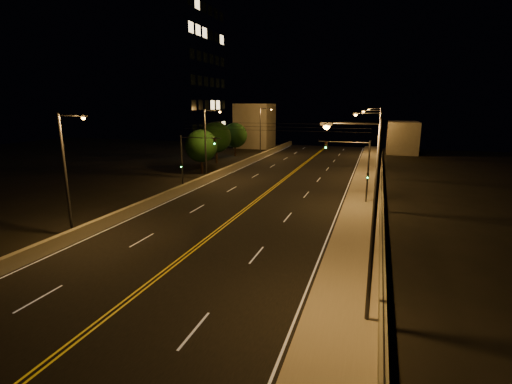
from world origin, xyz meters
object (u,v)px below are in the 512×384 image
(tree_2, at_px, (235,135))
(streetlight_6, at_px, (262,128))
(streetlight_5, at_px, (207,139))
(building_tower, at_px, (149,72))
(streetlight_2, at_px, (377,139))
(traffic_signal_left, at_px, (189,157))
(traffic_signal_right, at_px, (358,165))
(streetlight_0, at_px, (368,212))
(streetlight_4, at_px, (68,167))
(tree_1, at_px, (216,137))
(streetlight_1, at_px, (375,155))
(tree_0, at_px, (201,146))
(streetlight_3, at_px, (378,129))

(tree_2, bearing_deg, streetlight_6, 22.44)
(streetlight_5, relative_size, building_tower, 0.29)
(building_tower, bearing_deg, streetlight_2, -11.92)
(streetlight_6, relative_size, traffic_signal_left, 1.44)
(streetlight_6, height_order, traffic_signal_right, streetlight_6)
(streetlight_0, height_order, traffic_signal_left, streetlight_0)
(streetlight_4, xyz_separation_m, tree_1, (-4.64, 36.94, -0.91))
(streetlight_1, height_order, streetlight_4, same)
(streetlight_4, xyz_separation_m, tree_2, (-4.83, 46.24, -1.28))
(tree_0, relative_size, tree_2, 0.99)
(streetlight_5, height_order, tree_1, streetlight_5)
(traffic_signal_left, height_order, tree_2, tree_2)
(building_tower, height_order, tree_1, building_tower)
(streetlight_5, relative_size, tree_2, 1.44)
(streetlight_3, height_order, traffic_signal_left, streetlight_3)
(streetlight_0, relative_size, traffic_signal_right, 1.44)
(streetlight_0, bearing_deg, streetlight_5, 126.42)
(traffic_signal_right, xyz_separation_m, tree_0, (-22.61, 10.68, -0.01))
(streetlight_2, bearing_deg, streetlight_4, -124.29)
(streetlight_1, height_order, streetlight_5, same)
(streetlight_0, bearing_deg, tree_0, 126.51)
(streetlight_6, bearing_deg, tree_1, -112.35)
(streetlight_0, distance_m, streetlight_5, 36.13)
(traffic_signal_left, height_order, tree_1, tree_1)
(streetlight_3, distance_m, traffic_signal_left, 42.88)
(traffic_signal_left, xyz_separation_m, tree_2, (-5.92, 29.67, 0.04))
(streetlight_1, distance_m, tree_2, 41.19)
(traffic_signal_right, distance_m, building_tower, 47.02)
(traffic_signal_right, bearing_deg, streetlight_6, 122.22)
(tree_0, xyz_separation_m, tree_1, (-1.99, 9.69, 0.42))
(streetlight_1, distance_m, streetlight_4, 25.92)
(streetlight_4, height_order, streetlight_6, same)
(streetlight_6, height_order, tree_1, streetlight_6)
(streetlight_3, bearing_deg, tree_2, -162.97)
(traffic_signal_left, relative_size, building_tower, 0.20)
(streetlight_6, distance_m, tree_2, 5.38)
(streetlight_0, relative_size, streetlight_2, 1.00)
(streetlight_2, xyz_separation_m, streetlight_6, (-21.45, 16.78, 0.00))
(tree_2, bearing_deg, streetlight_2, -29.37)
(traffic_signal_left, bearing_deg, tree_0, 109.33)
(streetlight_5, bearing_deg, traffic_signal_right, -19.81)
(streetlight_2, bearing_deg, traffic_signal_right, -95.73)
(streetlight_1, xyz_separation_m, traffic_signal_right, (-1.49, 2.02, -1.32))
(streetlight_2, relative_size, traffic_signal_left, 1.44)
(traffic_signal_right, bearing_deg, streetlight_3, 87.73)
(building_tower, bearing_deg, tree_2, 23.60)
(building_tower, bearing_deg, streetlight_6, 23.31)
(streetlight_4, bearing_deg, streetlight_0, -13.90)
(tree_0, distance_m, tree_2, 19.12)
(streetlight_3, relative_size, tree_2, 1.44)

